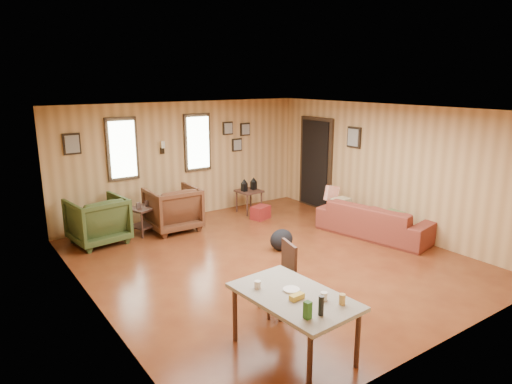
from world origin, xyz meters
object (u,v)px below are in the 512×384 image
recliner_brown (173,206)px  side_table (249,189)px  sofa (375,215)px  recliner_green (98,218)px  end_table (144,216)px  dining_table (295,300)px

recliner_brown → side_table: size_ratio=1.21×
sofa → recliner_green: 5.01m
sofa → recliner_green: recliner_green is taller
recliner_brown → end_table: recliner_brown is taller
recliner_green → side_table: 3.25m
recliner_green → dining_table: recliner_green is taller
sofa → recliner_green: size_ratio=2.29×
recliner_green → side_table: (3.25, 0.03, 0.07)m
recliner_green → sofa: bearing=142.0°
sofa → dining_table: dining_table is taller
sofa → side_table: sofa is taller
sofa → dining_table: (-3.63, -2.04, 0.21)m
side_table → dining_table: bearing=-119.0°
sofa → dining_table: bearing=107.4°
dining_table → end_table: bearing=84.3°
end_table → dining_table: (-0.17, -4.62, 0.27)m
recliner_brown → end_table: 0.57m
recliner_brown → recliner_green: recliner_brown is taller
recliner_brown → recliner_green: bearing=-2.5°
side_table → end_table: bearing=-179.8°
recliner_brown → dining_table: size_ratio=0.67×
side_table → dining_table: (-2.57, -4.63, 0.10)m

